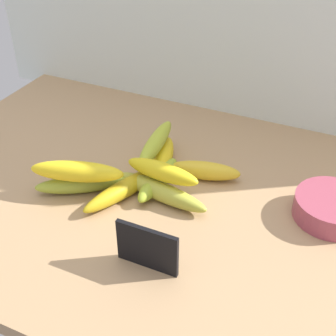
# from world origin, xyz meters

# --- Properties ---
(counter_top) EXTENTS (1.10, 0.76, 0.03)m
(counter_top) POSITION_xyz_m (0.00, 0.00, 0.01)
(counter_top) COLOR tan
(counter_top) RESTS_ON ground
(chalkboard_sign) EXTENTS (0.11, 0.02, 0.08)m
(chalkboard_sign) POSITION_xyz_m (0.09, -0.18, 0.07)
(chalkboard_sign) COLOR black
(chalkboard_sign) RESTS_ON counter_top
(fruit_bowl) EXTENTS (0.14, 0.14, 0.04)m
(fruit_bowl) POSITION_xyz_m (0.35, 0.07, 0.05)
(fruit_bowl) COLOR #A14255
(fruit_bowl) RESTS_ON counter_top
(banana_0) EXTENTS (0.18, 0.13, 0.04)m
(banana_0) POSITION_xyz_m (-0.13, -0.06, 0.05)
(banana_0) COLOR #9AAD34
(banana_0) RESTS_ON counter_top
(banana_1) EXTENTS (0.21, 0.07, 0.04)m
(banana_1) POSITION_xyz_m (0.03, -0.02, 0.05)
(banana_1) COLOR gold
(banana_1) RESTS_ON counter_top
(banana_2) EXTENTS (0.16, 0.07, 0.04)m
(banana_2) POSITION_xyz_m (0.09, 0.09, 0.05)
(banana_2) COLOR gold
(banana_2) RESTS_ON counter_top
(banana_3) EXTENTS (0.08, 0.16, 0.04)m
(banana_3) POSITION_xyz_m (-0.01, 0.09, 0.05)
(banana_3) COLOR yellow
(banana_3) RESTS_ON counter_top
(banana_4) EXTENTS (0.04, 0.16, 0.04)m
(banana_4) POSITION_xyz_m (0.01, 0.02, 0.05)
(banana_4) COLOR #9BB22D
(banana_4) RESTS_ON counter_top
(banana_5) EXTENTS (0.11, 0.21, 0.04)m
(banana_5) POSITION_xyz_m (-0.04, -0.03, 0.05)
(banana_5) COLOR gold
(banana_5) RESTS_ON counter_top
(banana_6) EXTENTS (0.16, 0.05, 0.04)m
(banana_6) POSITION_xyz_m (0.03, -0.00, 0.09)
(banana_6) COLOR yellow
(banana_6) RESTS_ON banana_1
(banana_7) EXTENTS (0.19, 0.10, 0.04)m
(banana_7) POSITION_xyz_m (-0.12, -0.07, 0.09)
(banana_7) COLOR yellow
(banana_7) RESTS_ON banana_0
(banana_8) EXTENTS (0.05, 0.18, 0.03)m
(banana_8) POSITION_xyz_m (-0.03, 0.09, 0.09)
(banana_8) COLOR #A6B42E
(banana_8) RESTS_ON banana_3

